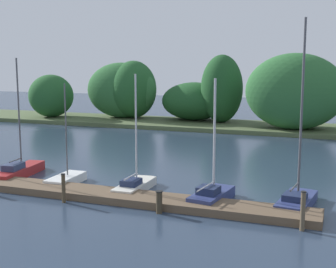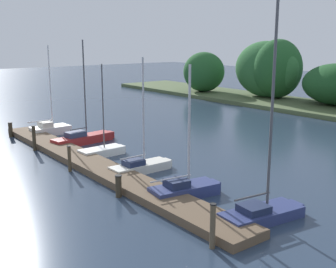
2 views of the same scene
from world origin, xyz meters
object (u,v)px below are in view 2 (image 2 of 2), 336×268
mooring_piling_0 (11,130)px  mooring_piling_1 (34,138)px  sailboat_0 (51,129)px  mooring_piling_2 (69,159)px  sailboat_2 (103,151)px  mooring_piling_4 (213,226)px  sailboat_1 (84,138)px  mooring_piling_3 (119,186)px  sailboat_4 (186,188)px  sailboat_5 (264,210)px  sailboat_3 (142,165)px

mooring_piling_0 → mooring_piling_1: mooring_piling_1 is taller
sailboat_0 → mooring_piling_2: (9.11, -2.78, 0.30)m
sailboat_2 → mooring_piling_2: size_ratio=3.92×
sailboat_0 → mooring_piling_4: sailboat_0 is taller
sailboat_1 → sailboat_2: 3.45m
mooring_piling_0 → mooring_piling_3: bearing=-0.3°
sailboat_4 → sailboat_5: (3.72, 0.73, 0.04)m
sailboat_5 → mooring_piling_1: 15.69m
sailboat_3 → mooring_piling_0: bearing=102.3°
sailboat_1 → mooring_piling_0: sailboat_1 is taller
mooring_piling_0 → mooring_piling_2: size_ratio=0.76×
sailboat_0 → mooring_piling_2: 9.53m
sailboat_4 → mooring_piling_4: bearing=-111.9°
sailboat_0 → sailboat_1: sailboat_1 is taller
sailboat_4 → sailboat_5: 3.79m
sailboat_0 → mooring_piling_1: 4.66m
mooring_piling_2 → mooring_piling_4: bearing=0.6°
sailboat_1 → sailboat_2: sailboat_1 is taller
mooring_piling_1 → mooring_piling_2: mooring_piling_1 is taller
mooring_piling_2 → sailboat_5: bearing=17.6°
sailboat_2 → mooring_piling_1: 4.56m
sailboat_1 → mooring_piling_0: size_ratio=6.45×
sailboat_0 → mooring_piling_0: size_ratio=6.08×
mooring_piling_2 → mooring_piling_4: (10.56, 0.11, 0.10)m
sailboat_0 → mooring_piling_3: (13.79, -2.68, 0.11)m
sailboat_0 → mooring_piling_2: bearing=-108.2°
sailboat_3 → mooring_piling_4: (8.30, -2.83, 0.46)m
mooring_piling_1 → mooring_piling_4: size_ratio=0.99×
mooring_piling_3 → mooring_piling_0: bearing=179.7°
sailboat_5 → mooring_piling_4: (0.47, -3.09, 0.37)m
sailboat_3 → sailboat_4: 4.14m
mooring_piling_3 → sailboat_4: bearing=54.4°
sailboat_0 → sailboat_2: sailboat_0 is taller
mooring_piling_1 → mooring_piling_3: (9.97, -0.03, -0.28)m
sailboat_4 → mooring_piling_0: bearing=105.6°
mooring_piling_1 → sailboat_2: bearing=38.0°
sailboat_2 → mooring_piling_4: sailboat_2 is taller
mooring_piling_1 → mooring_piling_3: size_ratio=1.57×
sailboat_3 → sailboat_4: size_ratio=1.03×
sailboat_4 → mooring_piling_1: 11.90m
mooring_piling_3 → mooring_piling_4: size_ratio=0.63×
mooring_piling_0 → sailboat_5: bearing=8.6°
mooring_piling_2 → mooring_piling_4: size_ratio=0.87×
mooring_piling_0 → mooring_piling_3: 14.57m
sailboat_0 → sailboat_5: sailboat_5 is taller
mooring_piling_0 → mooring_piling_3: size_ratio=1.05×
sailboat_0 → sailboat_1: 4.02m
mooring_piling_0 → mooring_piling_4: mooring_piling_4 is taller
sailboat_2 → mooring_piling_2: sailboat_2 is taller
sailboat_0 → mooring_piling_4: 19.85m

